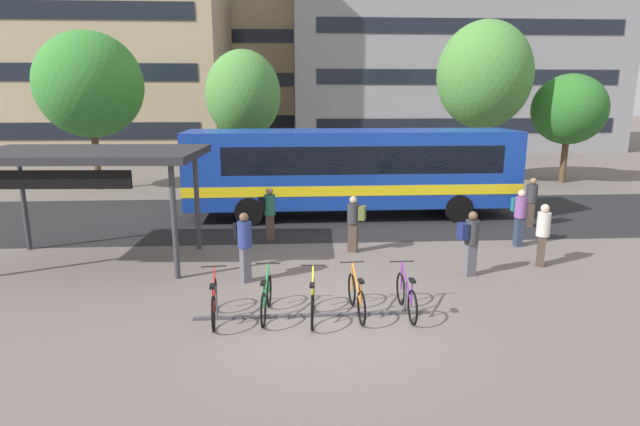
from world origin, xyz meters
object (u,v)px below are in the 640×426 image
at_px(city_bus, 350,169).
at_px(street_tree_1, 484,75).
at_px(street_tree_3, 243,95).
at_px(commuter_navy_pack_4, 543,230).
at_px(commuter_navy_pack_3, 470,239).
at_px(parked_bicycle_purple_4, 406,296).
at_px(transit_shelter, 87,158).
at_px(commuter_teal_pack_6, 520,213).
at_px(commuter_black_pack_1, 269,211).
at_px(commuter_black_pack_0, 244,242).
at_px(commuter_olive_pack_2, 354,220).
at_px(street_tree_0, 569,110).
at_px(parked_bicycle_yellow_2, 313,301).
at_px(parked_bicycle_orange_3, 356,297).
at_px(parked_bicycle_red_0, 214,302).
at_px(commuter_navy_pack_5, 532,199).
at_px(parked_bicycle_green_1, 266,299).
at_px(street_tree_2, 90,85).

bearing_deg(city_bus, street_tree_1, -137.02).
height_order(street_tree_1, street_tree_3, street_tree_1).
bearing_deg(commuter_navy_pack_4, commuter_navy_pack_3, -46.52).
distance_m(parked_bicycle_purple_4, transit_shelter, 8.89).
bearing_deg(commuter_teal_pack_6, commuter_black_pack_1, -100.11).
height_order(parked_bicycle_purple_4, transit_shelter, transit_shelter).
relative_size(commuter_black_pack_0, commuter_olive_pack_2, 1.05).
distance_m(commuter_olive_pack_2, street_tree_0, 17.16).
bearing_deg(parked_bicycle_yellow_2, parked_bicycle_orange_3, -75.92).
height_order(parked_bicycle_red_0, commuter_black_pack_0, commuter_black_pack_0).
bearing_deg(commuter_navy_pack_4, commuter_navy_pack_5, -175.62).
bearing_deg(parked_bicycle_green_1, parked_bicycle_orange_3, -86.30).
distance_m(commuter_black_pack_0, commuter_olive_pack_2, 3.72).
relative_size(parked_bicycle_green_1, parked_bicycle_purple_4, 1.00).
bearing_deg(street_tree_0, commuter_olive_pack_2, -137.02).
relative_size(commuter_teal_pack_6, street_tree_3, 0.27).
height_order(parked_bicycle_red_0, commuter_navy_pack_3, commuter_navy_pack_3).
bearing_deg(transit_shelter, street_tree_1, 41.86).
xyz_separation_m(parked_bicycle_red_0, street_tree_0, (15.79, 16.03, 3.35)).
bearing_deg(parked_bicycle_green_1, commuter_navy_pack_5, -47.55).
height_order(commuter_black_pack_1, commuter_navy_pack_4, commuter_black_pack_1).
bearing_deg(parked_bicycle_orange_3, commuter_teal_pack_6, -53.47).
bearing_deg(parked_bicycle_orange_3, parked_bicycle_yellow_2, 96.27).
distance_m(parked_bicycle_purple_4, street_tree_1, 18.32).
bearing_deg(commuter_teal_pack_6, commuter_navy_pack_5, 144.76).
height_order(parked_bicycle_purple_4, commuter_navy_pack_4, commuter_navy_pack_4).
relative_size(city_bus, commuter_navy_pack_5, 7.04).
bearing_deg(commuter_navy_pack_3, street_tree_2, 123.77).
relative_size(commuter_black_pack_1, street_tree_1, 0.21).
bearing_deg(parked_bicycle_orange_3, parked_bicycle_red_0, 88.16).
height_order(parked_bicycle_green_1, commuter_olive_pack_2, commuter_olive_pack_2).
height_order(commuter_black_pack_0, commuter_navy_pack_3, commuter_black_pack_0).
height_order(parked_bicycle_red_0, transit_shelter, transit_shelter).
bearing_deg(parked_bicycle_yellow_2, commuter_teal_pack_6, -48.98).
bearing_deg(street_tree_0, commuter_black_pack_0, -138.07).
relative_size(parked_bicycle_red_0, parked_bicycle_purple_4, 1.00).
bearing_deg(city_bus, street_tree_2, -29.91).
bearing_deg(commuter_olive_pack_2, commuter_black_pack_0, 57.50).
height_order(transit_shelter, commuter_black_pack_0, transit_shelter).
xyz_separation_m(commuter_navy_pack_4, street_tree_3, (-8.69, 11.34, 3.49)).
bearing_deg(commuter_navy_pack_5, street_tree_2, -99.65).
height_order(city_bus, street_tree_0, street_tree_0).
xyz_separation_m(parked_bicycle_red_0, parked_bicycle_green_1, (1.04, 0.13, 0.00)).
bearing_deg(parked_bicycle_purple_4, parked_bicycle_green_1, 88.13).
relative_size(parked_bicycle_green_1, commuter_black_pack_1, 1.02).
relative_size(parked_bicycle_yellow_2, parked_bicycle_orange_3, 1.00).
bearing_deg(parked_bicycle_yellow_2, commuter_navy_pack_5, -44.02).
relative_size(parked_bicycle_red_0, parked_bicycle_yellow_2, 1.00).
distance_m(parked_bicycle_orange_3, street_tree_0, 20.76).
bearing_deg(street_tree_2, street_tree_1, 1.76).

